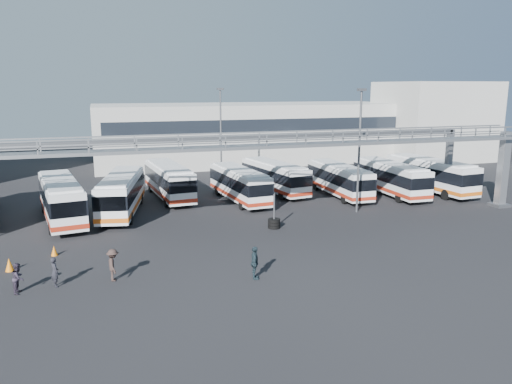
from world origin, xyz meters
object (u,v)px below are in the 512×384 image
object	(u,v)px
bus_4	(169,180)
pedestrian_c	(113,265)
light_pole_back	(221,131)
bus_3	(122,192)
pedestrian_d	(255,263)
cone_right	(54,251)
bus_2	(61,198)
light_pole_mid	(359,144)
bus_5	(239,183)
cone_left	(9,265)
pedestrian_b	(18,278)
bus_8	(390,177)
bus_6	(275,176)
bus_7	(339,179)
pedestrian_a	(55,272)
bus_9	(430,174)
tire_stack	(274,222)

from	to	relation	value
bus_4	pedestrian_c	distance (m)	20.42
light_pole_back	bus_4	world-z (taller)	light_pole_back
light_pole_back	bus_3	bearing A→B (deg)	-138.30
pedestrian_d	cone_right	bearing A→B (deg)	69.30
bus_2	light_pole_mid	bearing A→B (deg)	-19.56
bus_5	pedestrian_d	xyz separation A→B (m)	(-4.34, -18.49, -0.75)
bus_3	cone_left	xyz separation A→B (m)	(-6.87, -11.58, -1.43)
bus_5	pedestrian_b	size ratio (longest dim) A/B	6.41
bus_5	bus_3	bearing A→B (deg)	-177.39
light_pole_back	bus_2	size ratio (longest dim) A/B	0.91
bus_2	bus_8	xyz separation A→B (m)	(29.83, 0.72, -0.09)
bus_4	pedestrian_d	distance (m)	21.76
bus_6	bus_8	size ratio (longest dim) A/B	0.99
bus_7	bus_3	bearing A→B (deg)	-177.06
bus_4	bus_6	distance (m)	10.34
pedestrian_d	bus_2	bearing A→B (deg)	47.92
pedestrian_a	pedestrian_b	size ratio (longest dim) A/B	1.02
bus_6	bus_9	bearing A→B (deg)	-25.83
pedestrian_b	pedestrian_c	distance (m)	4.68
light_pole_mid	bus_3	xyz separation A→B (m)	(-18.81, 5.37, -3.91)
bus_2	cone_left	xyz separation A→B (m)	(-2.26, -10.64, -1.46)
bus_3	bus_4	xyz separation A→B (m)	(4.52, 4.70, -0.04)
bus_7	tire_stack	size ratio (longest dim) A/B	3.85
light_pole_back	bus_2	distance (m)	19.09
bus_2	tire_stack	xyz separation A→B (m)	(15.14, -6.94, -1.40)
bus_8	pedestrian_d	world-z (taller)	bus_8
light_pole_back	pedestrian_b	world-z (taller)	light_pole_back
bus_4	cone_left	bearing A→B (deg)	-130.47
bus_2	cone_right	world-z (taller)	bus_2
light_pole_mid	bus_7	distance (m)	7.52
light_pole_back	cone_left	world-z (taller)	light_pole_back
bus_5	bus_7	bearing A→B (deg)	-9.72
bus_7	cone_left	distance (m)	29.84
light_pole_back	pedestrian_d	world-z (taller)	light_pole_back
pedestrian_c	cone_left	size ratio (longest dim) A/B	2.33
bus_8	cone_left	xyz separation A→B (m)	(-32.09, -11.36, -1.37)
bus_3	bus_6	xyz separation A→B (m)	(14.85, 4.07, -0.13)
bus_4	bus_9	distance (m)	25.70
bus_2	bus_3	world-z (taller)	bus_2
cone_right	cone_left	bearing A→B (deg)	-137.12
bus_4	bus_5	size ratio (longest dim) A/B	1.06
bus_9	bus_5	bearing A→B (deg)	169.87
bus_6	bus_3	bearing A→B (deg)	-174.23
bus_5	bus_9	xyz separation A→B (m)	(19.25, -1.79, 0.15)
light_pole_mid	bus_7	bearing A→B (deg)	76.86
bus_4	bus_9	size ratio (longest dim) A/B	0.97
bus_8	bus_4	bearing A→B (deg)	167.22
bus_3	pedestrian_c	size ratio (longest dim) A/B	6.21
pedestrian_d	cone_left	world-z (taller)	pedestrian_d
pedestrian_a	pedestrian_d	world-z (taller)	pedestrian_d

